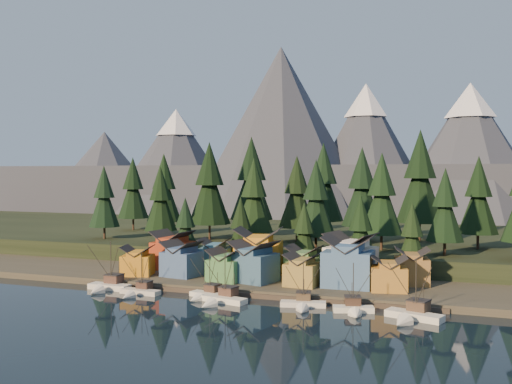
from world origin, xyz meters
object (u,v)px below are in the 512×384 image
(boat_5, at_px, (354,302))
(house_back_0, at_px, (172,249))
(boat_6, at_px, (412,308))
(boat_4, at_px, (303,299))
(boat_1, at_px, (137,287))
(house_back_1, at_px, (215,254))
(boat_3, at_px, (220,293))
(house_front_0, at_px, (138,260))
(boat_2, at_px, (206,289))
(boat_0, at_px, (107,280))
(house_front_1, at_px, (182,258))

(boat_5, bearing_deg, house_back_0, 138.88)
(boat_6, bearing_deg, boat_4, -168.51)
(boat_1, distance_m, house_back_1, 26.10)
(boat_3, bearing_deg, house_front_0, 164.74)
(boat_4, bearing_deg, house_back_0, 137.68)
(boat_4, distance_m, house_back_0, 47.75)
(boat_2, distance_m, house_back_0, 30.14)
(boat_5, distance_m, house_front_0, 56.92)
(boat_0, relative_size, boat_4, 1.20)
(boat_0, xyz_separation_m, boat_1, (9.14, -1.86, -0.57))
(house_back_0, bearing_deg, boat_6, -17.60)
(boat_1, height_order, house_back_1, house_back_1)
(boat_3, xyz_separation_m, house_back_0, (-24.49, 25.54, 4.66))
(boat_1, relative_size, house_front_0, 1.18)
(boat_0, distance_m, boat_3, 29.19)
(boat_0, height_order, house_back_1, boat_0)
(boat_2, relative_size, boat_3, 0.87)
(boat_6, bearing_deg, boat_2, -166.53)
(boat_3, relative_size, house_back_1, 1.34)
(boat_4, relative_size, boat_6, 0.83)
(boat_5, bearing_deg, house_front_1, 144.37)
(boat_4, bearing_deg, boat_0, 166.20)
(boat_2, xyz_separation_m, house_front_0, (-23.54, 11.50, 3.34))
(boat_1, relative_size, boat_2, 1.02)
(boat_2, xyz_separation_m, boat_4, (21.55, -1.21, -0.08))
(boat_0, height_order, house_back_0, house_back_0)
(boat_3, xyz_separation_m, house_back_1, (-12.67, 25.84, 3.82))
(boat_4, distance_m, house_back_1, 38.09)
(boat_1, bearing_deg, house_back_0, 103.34)
(boat_2, height_order, boat_6, boat_6)
(boat_1, height_order, boat_4, boat_4)
(boat_6, relative_size, house_back_0, 1.23)
(boat_4, height_order, house_front_0, boat_4)
(boat_2, relative_size, boat_4, 0.99)
(boat_1, height_order, house_front_0, boat_1)
(boat_6, height_order, house_front_0, boat_6)
(boat_3, relative_size, boat_6, 0.94)
(boat_6, distance_m, house_back_0, 67.52)
(boat_5, bearing_deg, house_back_1, 132.34)
(boat_5, distance_m, house_front_1, 47.44)
(boat_6, relative_size, house_back_1, 1.43)
(boat_6, bearing_deg, boat_5, -171.24)
(boat_3, xyz_separation_m, boat_4, (16.81, 2.07, -0.21))
(boat_2, height_order, boat_5, boat_5)
(boat_1, xyz_separation_m, boat_5, (46.83, 0.24, 0.31))
(boat_6, relative_size, house_front_0, 1.42)
(house_front_0, bearing_deg, boat_2, -40.85)
(boat_0, xyz_separation_m, house_front_0, (0.76, 11.84, 2.88))
(house_front_1, xyz_separation_m, house_back_1, (4.90, 8.56, -0.09))
(boat_1, bearing_deg, house_front_1, 84.54)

